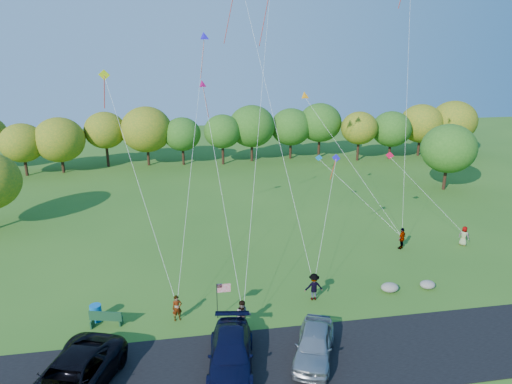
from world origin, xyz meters
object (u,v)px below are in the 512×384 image
at_px(minivan_dark, 70,381).
at_px(flyer_c, 314,287).
at_px(park_bench, 106,318).
at_px(trash_barrel, 96,313).
at_px(flyer_b, 243,316).
at_px(minivan_navy, 231,354).
at_px(flyer_a, 177,308).
at_px(flyer_e, 464,236).
at_px(flyer_d, 402,238).
at_px(minivan_silver, 314,344).

distance_m(minivan_dark, flyer_c, 15.02).
bearing_deg(park_bench, trash_barrel, 144.00).
bearing_deg(flyer_b, minivan_navy, -106.96).
bearing_deg(flyer_c, flyer_a, 7.24).
distance_m(flyer_e, park_bench, 28.14).
relative_size(flyer_d, park_bench, 0.94).
distance_m(minivan_dark, park_bench, 5.62).
relative_size(minivan_navy, trash_barrel, 5.43).
bearing_deg(flyer_a, flyer_b, -36.64).
relative_size(minivan_navy, flyer_e, 3.36).
relative_size(minivan_dark, flyer_a, 4.05).
bearing_deg(flyer_b, trash_barrel, 165.75).
distance_m(flyer_b, park_bench, 8.00).
bearing_deg(trash_barrel, flyer_b, -16.09).
relative_size(flyer_a, flyer_e, 0.99).
relative_size(minivan_dark, flyer_c, 3.61).
xyz_separation_m(flyer_b, park_bench, (-7.82, 1.63, -0.37)).
relative_size(minivan_silver, flyer_d, 2.59).
height_order(flyer_c, flyer_d, flyer_c).
distance_m(minivan_dark, minivan_silver, 11.94).
bearing_deg(minivan_silver, flyer_e, 58.70).
distance_m(minivan_dark, flyer_d, 26.06).
xyz_separation_m(flyer_a, trash_barrel, (-4.79, 0.79, -0.31)).
bearing_deg(minivan_navy, flyer_d, 46.48).
bearing_deg(flyer_c, trash_barrel, 1.79).
bearing_deg(park_bench, flyer_c, 18.29).
bearing_deg(flyer_c, flyer_e, -156.06).
distance_m(minivan_navy, flyer_a, 5.46).
xyz_separation_m(flyer_a, park_bench, (-4.10, -0.03, -0.24)).
xyz_separation_m(minivan_dark, park_bench, (0.79, 5.55, -0.40)).
relative_size(minivan_dark, park_bench, 3.43).
height_order(minivan_navy, flyer_a, minivan_navy).
relative_size(minivan_dark, flyer_d, 3.64).
relative_size(minivan_navy, park_bench, 2.87).
bearing_deg(trash_barrel, flyer_a, -9.41).
height_order(minivan_navy, flyer_b, flyer_b).
relative_size(minivan_silver, flyer_b, 2.47).
bearing_deg(flyer_b, minivan_dark, -153.66).
height_order(minivan_navy, flyer_c, flyer_c).
xyz_separation_m(flyer_a, flyer_b, (3.72, -1.66, 0.13)).
bearing_deg(flyer_b, park_bench, 170.07).
distance_m(flyer_a, flyer_e, 24.18).
distance_m(flyer_b, flyer_c, 5.57).
xyz_separation_m(flyer_b, flyer_c, (4.95, 2.56, -0.04)).
bearing_deg(flyer_e, flyer_c, 73.32).
xyz_separation_m(minivan_dark, flyer_b, (8.60, 3.92, -0.03)).
height_order(minivan_dark, minivan_navy, minivan_dark).
height_order(minivan_dark, flyer_b, flyer_b).
bearing_deg(park_bench, flyer_a, 14.58).
relative_size(park_bench, trash_barrel, 1.89).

